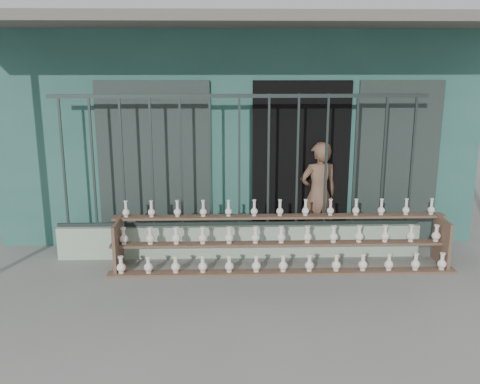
{
  "coord_description": "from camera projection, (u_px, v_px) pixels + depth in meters",
  "views": [
    {
      "loc": [
        -0.2,
        -5.77,
        2.71
      ],
      "look_at": [
        0.0,
        1.0,
        1.0
      ],
      "focal_mm": 40.0,
      "sensor_mm": 36.0,
      "label": 1
    }
  ],
  "objects": [
    {
      "name": "elderly_woman",
      "position": [
        318.0,
        195.0,
        7.74
      ],
      "size": [
        0.63,
        0.48,
        1.55
      ],
      "primitive_type": "imported",
      "rotation": [
        0.0,
        0.0,
        3.35
      ],
      "color": "brown",
      "rests_on": "ground"
    },
    {
      "name": "security_fence",
      "position": [
        239.0,
        161.0,
        7.19
      ],
      "size": [
        5.0,
        0.04,
        1.8
      ],
      "color": "#283330",
      "rests_on": "parapet_wall"
    },
    {
      "name": "shelf_rack",
      "position": [
        281.0,
        241.0,
        7.04
      ],
      "size": [
        4.5,
        0.68,
        0.85
      ],
      "color": "brown",
      "rests_on": "ground"
    },
    {
      "name": "parapet_wall",
      "position": [
        239.0,
        240.0,
        7.46
      ],
      "size": [
        5.0,
        0.2,
        0.45
      ],
      "primitive_type": "cube",
      "color": "#9FBAA0",
      "rests_on": "ground"
    },
    {
      "name": "workshop_building",
      "position": [
        235.0,
        118.0,
        9.96
      ],
      "size": [
        7.4,
        6.6,
        3.21
      ],
      "color": "#2B5B51",
      "rests_on": "ground"
    },
    {
      "name": "ground",
      "position": [
        243.0,
        295.0,
        6.26
      ],
      "size": [
        60.0,
        60.0,
        0.0
      ],
      "primitive_type": "plane",
      "color": "slate"
    }
  ]
}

